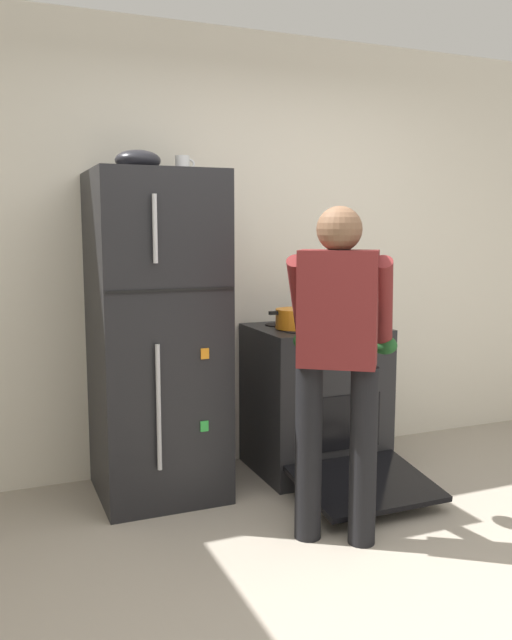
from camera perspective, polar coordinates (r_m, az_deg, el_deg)
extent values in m
plane|color=#9E9384|center=(2.86, 12.05, -23.81)|extent=(8.00, 8.00, 0.00)
cube|color=silver|center=(4.19, -2.73, 5.87)|extent=(6.00, 0.10, 2.70)
cube|color=black|center=(3.71, -8.62, -1.42)|extent=(0.68, 0.68, 1.80)
cube|color=black|center=(3.34, -7.30, 2.58)|extent=(0.67, 0.01, 0.01)
cylinder|color=#B7B7BC|center=(3.41, -8.42, -7.52)|extent=(0.02, 0.02, 0.65)
cylinder|color=#B7B7BC|center=(3.29, -8.74, 7.81)|extent=(0.02, 0.02, 0.34)
cube|color=green|center=(3.53, -4.49, -9.15)|extent=(0.04, 0.01, 0.06)
cube|color=orange|center=(3.44, -4.44, -2.92)|extent=(0.04, 0.01, 0.06)
cube|color=black|center=(4.15, 5.08, -6.74)|extent=(0.76, 0.64, 0.90)
cube|color=black|center=(3.90, 7.29, -8.85)|extent=(0.53, 0.01, 0.32)
cylinder|color=black|center=(3.85, 3.74, -0.98)|extent=(0.17, 0.17, 0.01)
cylinder|color=black|center=(4.03, 8.41, -0.66)|extent=(0.17, 0.17, 0.01)
cylinder|color=black|center=(4.11, 1.97, -0.41)|extent=(0.17, 0.17, 0.01)
cylinder|color=black|center=(4.27, 6.43, -0.14)|extent=(0.17, 0.17, 0.01)
cylinder|color=silver|center=(3.66, 3.96, -2.44)|extent=(0.04, 0.03, 0.04)
cylinder|color=silver|center=(3.74, 6.30, -2.26)|extent=(0.04, 0.03, 0.04)
cylinder|color=silver|center=(3.83, 8.66, -2.07)|extent=(0.04, 0.03, 0.04)
cylinder|color=silver|center=(3.92, 10.79, -1.89)|extent=(0.04, 0.03, 0.04)
cube|color=black|center=(3.75, 9.41, -13.75)|extent=(0.72, 0.58, 0.11)
cylinder|color=black|center=(3.24, 4.56, -11.34)|extent=(0.13, 0.13, 0.86)
cylinder|color=black|center=(3.22, 9.25, -11.57)|extent=(0.13, 0.13, 0.86)
cube|color=maroon|center=(3.07, 7.11, 0.98)|extent=(0.41, 0.37, 0.54)
sphere|color=brown|center=(3.04, 7.22, 7.81)|extent=(0.21, 0.21, 0.21)
sphere|color=#323232|center=(3.04, 7.21, 7.12)|extent=(0.15, 0.15, 0.15)
cylinder|color=maroon|center=(3.26, 3.91, 1.44)|extent=(0.31, 0.39, 0.50)
cylinder|color=maroon|center=(3.23, 10.95, 1.24)|extent=(0.31, 0.39, 0.50)
ellipsoid|color=#1E5123|center=(3.46, 4.32, -1.86)|extent=(0.12, 0.18, 0.10)
ellipsoid|color=#1E5123|center=(3.43, 10.95, -2.08)|extent=(0.12, 0.18, 0.10)
cylinder|color=orange|center=(3.94, 3.44, 0.12)|extent=(0.24, 0.24, 0.12)
cube|color=black|center=(3.87, 1.51, 0.61)|extent=(0.05, 0.03, 0.02)
cube|color=black|center=(4.00, 5.31, 0.81)|extent=(0.05, 0.03, 0.02)
cylinder|color=silver|center=(3.78, -6.38, 13.23)|extent=(0.08, 0.08, 0.10)
torus|color=silver|center=(3.79, -5.73, 13.29)|extent=(0.06, 0.01, 0.06)
cylinder|color=brown|center=(4.37, 7.44, 1.02)|extent=(0.05, 0.05, 0.15)
ellipsoid|color=black|center=(3.66, -10.18, 13.43)|extent=(0.24, 0.24, 0.11)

